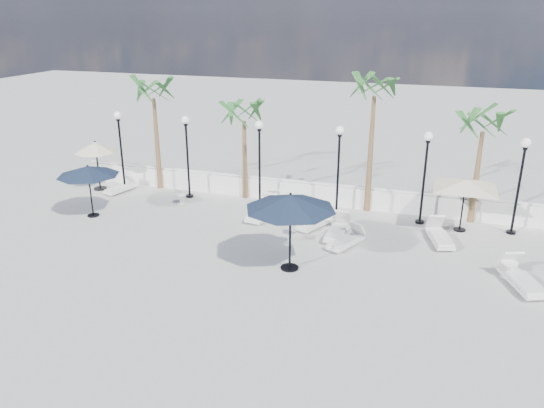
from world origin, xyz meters
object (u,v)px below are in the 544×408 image
(lounger_2, at_px, (273,204))
(lounger_3, at_px, (338,230))
(parasol_cream_small, at_px, (96,148))
(lounger_0, at_px, (121,188))
(lounger_7, at_px, (521,279))
(parasol_cream_sq_a, at_px, (466,180))
(lounger_4, at_px, (315,222))
(parasol_navy_left, at_px, (88,171))
(lounger_6, at_px, (346,240))
(lounger_1, at_px, (263,212))
(parasol_navy_mid, at_px, (290,202))
(lounger_5, at_px, (440,236))

(lounger_2, bearing_deg, lounger_3, -44.13)
(parasol_cream_small, bearing_deg, lounger_0, -2.34)
(lounger_7, relative_size, parasol_cream_sq_a, 0.48)
(lounger_0, relative_size, lounger_4, 0.95)
(lounger_0, xyz_separation_m, parasol_navy_left, (0.65, -3.12, 1.78))
(lounger_4, distance_m, lounger_6, 2.07)
(parasol_cream_sq_a, relative_size, parasol_cream_small, 1.91)
(lounger_1, bearing_deg, parasol_navy_mid, -52.45)
(lounger_7, bearing_deg, lounger_1, 141.41)
(parasol_navy_mid, bearing_deg, parasol_cream_small, 154.76)
(lounger_4, relative_size, parasol_navy_left, 0.73)
(lounger_3, distance_m, lounger_5, 3.84)
(lounger_5, distance_m, parasol_navy_left, 14.38)
(lounger_3, xyz_separation_m, lounger_5, (3.79, 0.64, 0.00))
(lounger_5, height_order, parasol_navy_left, parasol_navy_left)
(lounger_0, height_order, parasol_navy_mid, parasol_navy_mid)
(lounger_6, xyz_separation_m, parasol_cream_small, (-12.72, 2.87, 1.85))
(lounger_6, xyz_separation_m, parasol_navy_mid, (-1.49, -2.42, 2.18))
(lounger_2, height_order, parasol_cream_sq_a, parasol_cream_sq_a)
(lounger_0, xyz_separation_m, lounger_3, (11.03, -2.03, 0.04))
(lounger_3, height_order, lounger_6, lounger_3)
(lounger_0, relative_size, lounger_3, 0.88)
(lounger_1, bearing_deg, lounger_4, -1.52)
(lounger_4, relative_size, lounger_5, 0.88)
(lounger_2, bearing_deg, lounger_4, -45.47)
(lounger_4, xyz_separation_m, lounger_5, (4.84, 0.05, 0.03))
(lounger_4, bearing_deg, lounger_5, 25.18)
(parasol_cream_sq_a, xyz_separation_m, parasol_cream_small, (-16.78, -0.00, -0.03))
(lounger_2, distance_m, parasol_navy_left, 7.94)
(lounger_0, bearing_deg, lounger_1, 6.47)
(lounger_4, xyz_separation_m, parasol_navy_left, (-9.33, -1.67, 1.77))
(lounger_5, xyz_separation_m, parasol_cream_small, (-16.02, 1.44, 1.83))
(lounger_0, relative_size, lounger_7, 0.80)
(lounger_2, distance_m, lounger_4, 2.73)
(lounger_7, xyz_separation_m, parasol_navy_mid, (-7.36, -1.08, 2.14))
(parasol_navy_left, xyz_separation_m, parasol_navy_mid, (9.37, -2.13, 0.41))
(parasol_navy_mid, bearing_deg, parasol_navy_left, 167.21)
(lounger_4, relative_size, parasol_navy_mid, 0.61)
(lounger_6, height_order, parasol_navy_mid, parasol_navy_mid)
(lounger_2, distance_m, parasol_cream_small, 9.09)
(parasol_navy_left, bearing_deg, lounger_1, 16.44)
(parasol_navy_mid, bearing_deg, lounger_6, 58.27)
(lounger_4, bearing_deg, parasol_cream_small, -163.01)
(lounger_5, xyz_separation_m, lounger_6, (-3.31, -1.43, -0.02))
(lounger_4, xyz_separation_m, parasol_cream_small, (-11.18, 1.49, 1.86))
(lounger_4, bearing_deg, lounger_1, -164.87)
(lounger_1, distance_m, parasol_cream_sq_a, 8.22)
(lounger_6, bearing_deg, parasol_navy_left, -154.94)
(lounger_6, xyz_separation_m, parasol_navy_left, (-10.86, -0.29, 1.77))
(lounger_2, height_order, lounger_6, lounger_6)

